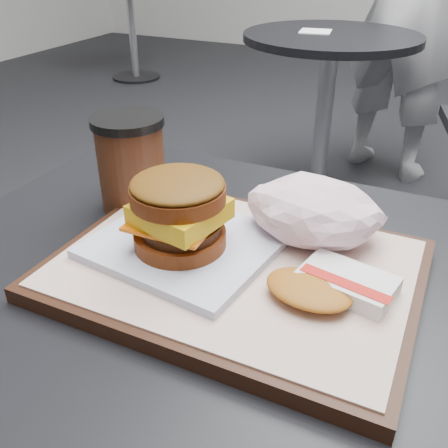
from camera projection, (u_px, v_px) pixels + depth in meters
customer_table at (247, 405)px, 0.62m from camera, size 0.80×0.60×0.77m
serving_tray at (235, 269)px, 0.54m from camera, size 0.38×0.28×0.02m
breakfast_sandwich at (181, 220)px, 0.53m from camera, size 0.21×0.19×0.09m
hash_brown at (330, 285)px, 0.48m from camera, size 0.13×0.10×0.02m
crumpled_wrapper at (314, 211)px, 0.56m from camera, size 0.15×0.12×0.07m
coffee_cup at (131, 160)px, 0.65m from camera, size 0.09×0.09×0.13m
neighbor_table at (327, 84)px, 2.05m from camera, size 0.70×0.70×0.75m
napkin at (315, 31)px, 1.98m from camera, size 0.14×0.14×0.00m
bg_table_mid at (130, 8)px, 4.01m from camera, size 0.66×0.66×0.75m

